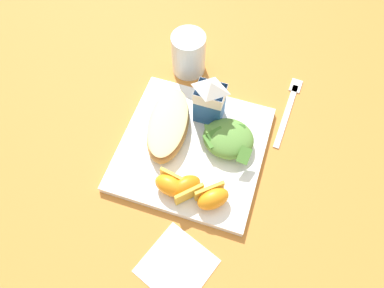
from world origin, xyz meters
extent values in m
plane|color=#C67A33|center=(0.00, 0.00, 0.00)|extent=(3.00, 3.00, 0.00)
cube|color=white|center=(0.00, 0.00, 0.01)|extent=(0.28, 0.28, 0.02)
ellipsoid|color=tan|center=(-0.06, 0.02, 0.03)|extent=(0.10, 0.18, 0.03)
ellipsoid|color=#B22D19|center=(-0.06, 0.02, 0.04)|extent=(0.09, 0.16, 0.01)
ellipsoid|color=#EAD184|center=(-0.06, 0.02, 0.05)|extent=(0.10, 0.17, 0.01)
ellipsoid|color=#5B8E3D|center=(0.07, 0.03, 0.04)|extent=(0.10, 0.09, 0.04)
cube|color=#3D7028|center=(0.07, 0.05, 0.05)|extent=(0.03, 0.02, 0.01)
cube|color=#3D7028|center=(0.04, 0.02, 0.05)|extent=(0.04, 0.04, 0.01)
cube|color=#5B8E3D|center=(0.03, 0.03, 0.05)|extent=(0.04, 0.03, 0.02)
cube|color=#4C8433|center=(0.04, 0.01, 0.05)|extent=(0.04, 0.04, 0.01)
cube|color=#4C8433|center=(0.10, -0.01, 0.05)|extent=(0.02, 0.03, 0.02)
cube|color=#23569E|center=(0.01, 0.08, 0.06)|extent=(0.06, 0.04, 0.09)
cube|color=white|center=(0.01, 0.08, 0.09)|extent=(0.06, 0.04, 0.03)
pyramid|color=white|center=(0.01, 0.08, 0.12)|extent=(0.06, 0.04, 0.02)
ellipsoid|color=orange|center=(-0.01, -0.10, 0.04)|extent=(0.07, 0.05, 0.04)
cube|color=gold|center=(-0.01, -0.08, 0.04)|extent=(0.06, 0.02, 0.03)
ellipsoid|color=orange|center=(0.02, -0.09, 0.04)|extent=(0.07, 0.07, 0.04)
cube|color=gold|center=(0.03, -0.10, 0.04)|extent=(0.04, 0.04, 0.03)
ellipsoid|color=orange|center=(0.07, -0.10, 0.04)|extent=(0.07, 0.07, 0.04)
cube|color=gold|center=(0.06, -0.09, 0.04)|extent=(0.05, 0.04, 0.03)
cube|color=white|center=(0.05, -0.22, 0.00)|extent=(0.14, 0.14, 0.00)
cube|color=silver|center=(0.17, 0.14, 0.00)|extent=(0.02, 0.17, 0.01)
cube|color=silver|center=(0.17, 0.23, 0.00)|extent=(0.03, 0.04, 0.01)
cylinder|color=silver|center=(-0.07, 0.20, 0.05)|extent=(0.07, 0.07, 0.10)
camera|label=1|loc=(0.11, -0.33, 0.66)|focal=34.38mm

